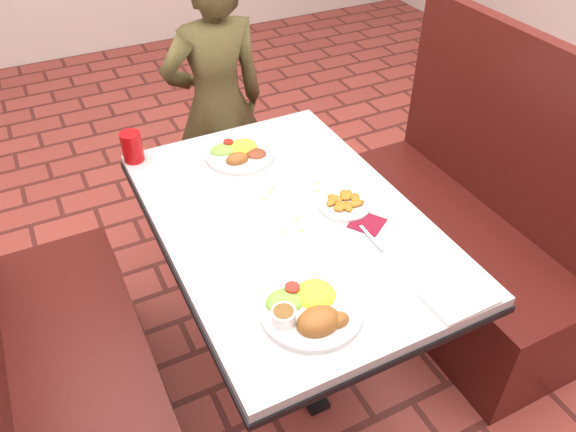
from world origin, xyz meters
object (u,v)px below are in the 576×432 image
Objects in this scene: booth_bench_right at (457,240)px; near_dinner_plate at (310,306)px; far_dinner_plate at (239,150)px; plantain_plate at (344,203)px; red_tumbler at (132,147)px; dining_table at (288,238)px; diner_person at (217,107)px; booth_bench_left at (67,387)px.

near_dinner_plate is at bearing -156.96° from booth_bench_right.
far_dinner_plate is 1.44× the size of plantain_plate.
plantain_plate is (0.32, 0.36, -0.02)m from near_dinner_plate.
far_dinner_plate reaches higher than plantain_plate.
plantain_plate is at bearing -46.77° from red_tumbler.
far_dinner_plate is at bearing 90.32° from dining_table.
near_dinner_plate is at bearing -76.45° from red_tumbler.
far_dinner_plate is (-0.00, 0.40, 0.12)m from dining_table.
dining_table is 4.35× the size of near_dinner_plate.
diner_person reaches higher than plantain_plate.
near_dinner_plate is 0.48m from plantain_plate.
booth_bench_right reaches higher than red_tumbler.
booth_bench_left is at bearing -153.28° from far_dinner_plate.
dining_table is 0.44m from near_dinner_plate.
booth_bench_right is 1.11m from near_dinner_plate.
booth_bench_right is at bearing 0.00° from dining_table.
booth_bench_left reaches higher than near_dinner_plate.
booth_bench_right reaches higher than far_dinner_plate.
booth_bench_right reaches higher than dining_table.
plantain_plate is (-0.61, -0.04, 0.43)m from booth_bench_right.
plantain_plate is (0.08, -0.98, 0.09)m from diner_person.
red_tumbler is (0.44, 0.55, 0.48)m from booth_bench_left.
booth_bench_left reaches higher than far_dinner_plate.
near_dinner_plate is 1.10× the size of far_dinner_plate.
booth_bench_right reaches higher than near_dinner_plate.
red_tumbler is (-0.23, 0.95, 0.03)m from near_dinner_plate.
dining_table is at bearing 0.00° from booth_bench_left.
red_tumbler is (-0.55, 0.59, 0.05)m from plantain_plate.
dining_table is at bearing 169.29° from plantain_plate.
diner_person is at bearing 126.14° from booth_bench_right.
red_tumbler reaches higher than near_dinner_plate.
booth_bench_left is at bearing -128.58° from red_tumbler.
red_tumbler is at bearing 51.42° from booth_bench_left.
far_dinner_plate is (-0.80, 0.40, 0.44)m from booth_bench_right.
near_dinner_plate is at bearing -131.88° from plantain_plate.
red_tumbler is (-0.36, 0.55, 0.15)m from dining_table.
near_dinner_plate is at bearing 78.21° from diner_person.
booth_bench_right is at bearing 23.04° from near_dinner_plate.
plantain_plate is (0.19, -0.44, -0.01)m from far_dinner_plate.
booth_bench_right is (1.60, 0.00, 0.00)m from booth_bench_left.
booth_bench_left is 1.00× the size of booth_bench_right.
booth_bench_right is at bearing 0.00° from booth_bench_left.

